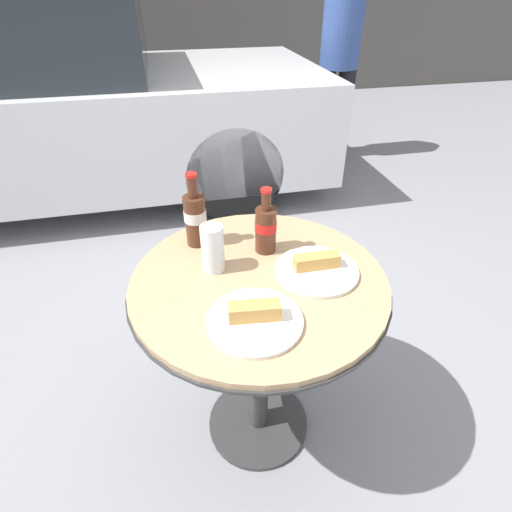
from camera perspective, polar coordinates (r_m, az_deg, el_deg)
The scene contains 9 objects.
ground_plane at distance 1.71m, azimuth 0.30°, elevation -22.71°, with size 30.00×30.00×0.00m, color gray.
bistro_table at distance 1.26m, azimuth 0.38°, elevation -8.77°, with size 0.76×0.76×0.73m.
cola_bottle_left at distance 1.22m, azimuth 1.39°, elevation 4.13°, with size 0.07×0.07×0.21m.
cola_bottle_right at distance 1.26m, azimuth -8.67°, elevation 5.49°, with size 0.07×0.07×0.24m.
drinking_glass at distance 1.15m, azimuth -6.18°, elevation 0.83°, with size 0.07×0.07×0.14m.
lunch_plate_near at distance 1.01m, azimuth -0.18°, elevation -8.90°, with size 0.24×0.24×0.06m.
lunch_plate_far at distance 1.18m, azimuth 8.67°, elevation -1.76°, with size 0.24×0.24×0.06m.
parked_car at distance 3.49m, azimuth -28.67°, elevation 17.95°, with size 4.08×1.66×1.34m.
pedestrian at distance 3.88m, azimuth 11.91°, elevation 26.82°, with size 0.33×0.33×1.62m.
Camera 1 is at (-0.21, -0.88, 1.45)m, focal length 28.00 mm.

